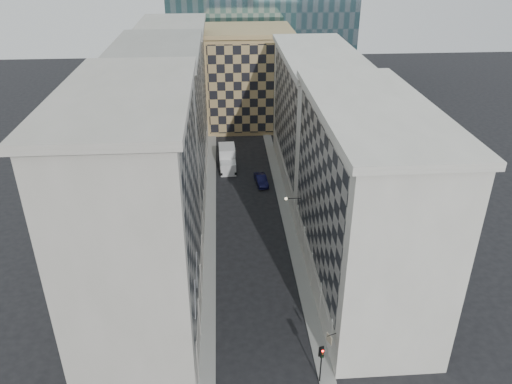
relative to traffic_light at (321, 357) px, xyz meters
name	(u,v)px	position (x,y,z in m)	size (l,w,h in m)	color
sidewalk_west	(210,220)	(-9.80, 28.21, -2.85)	(1.50, 100.00, 0.15)	gray
sidewalk_east	(287,217)	(0.70, 28.21, -2.85)	(1.50, 100.00, 0.15)	gray
bldg_left_a	(140,218)	(-15.43, 9.21, 8.90)	(10.80, 22.80, 23.70)	#A39F93
bldg_left_b	(164,135)	(-15.43, 31.21, 8.40)	(10.80, 22.80, 22.70)	gray
bldg_left_c	(176,91)	(-15.43, 53.21, 7.90)	(10.80, 22.80, 21.70)	#A39F93
bldg_right_a	(363,203)	(6.33, 13.21, 7.40)	(10.80, 26.80, 20.70)	beige
bldg_right_b	(316,119)	(6.34, 40.21, 6.92)	(10.80, 28.80, 19.70)	beige
tan_block	(248,78)	(-2.55, 66.10, 6.51)	(16.80, 14.80, 18.80)	tan
flagpoles_left	(196,284)	(-10.45, 4.21, 5.07)	(0.10, 6.33, 2.33)	gray
bracket_lamp	(288,199)	(-0.17, 22.21, 3.27)	(1.98, 0.36, 0.36)	black
traffic_light	(321,357)	(0.00, 0.00, 0.00)	(0.49, 0.45, 3.88)	black
box_truck	(227,159)	(-7.12, 44.95, -1.40)	(2.77, 6.45, 3.50)	silver
dark_car	(261,180)	(-2.05, 38.46, -2.18)	(1.57, 4.50, 1.48)	#0E0F36
shop_sign	(329,339)	(0.86, 1.21, 0.91)	(0.87, 0.77, 0.88)	black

